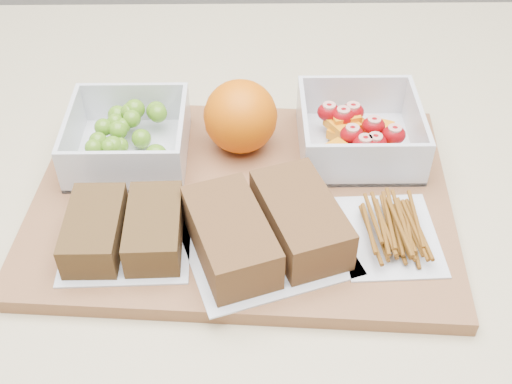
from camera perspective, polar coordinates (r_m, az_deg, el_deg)
cutting_board at (r=0.66m, az=-1.25°, el=-0.60°), size 0.44×0.33×0.02m
grape_container at (r=0.70m, az=-11.17°, el=4.75°), size 0.12×0.12×0.05m
fruit_container at (r=0.70m, az=9.10°, el=5.14°), size 0.13×0.13×0.05m
orange at (r=0.69m, az=-1.39°, el=6.73°), size 0.08×0.08×0.08m
sandwich_bag_left at (r=0.60m, az=-11.58°, el=-3.31°), size 0.12×0.11×0.04m
sandwich_bag_center at (r=0.59m, az=0.88°, el=-3.27°), size 0.18×0.17×0.04m
pretzel_bag at (r=0.61m, az=11.88°, el=-3.10°), size 0.09×0.11×0.02m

